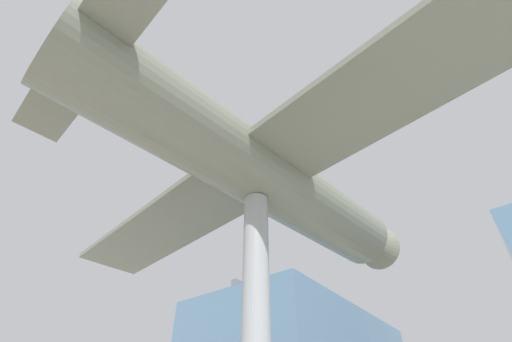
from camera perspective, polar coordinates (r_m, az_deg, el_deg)
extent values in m
cube|color=slate|center=(27.44, 7.46, -22.57)|extent=(0.36, 15.17, 0.60)
cylinder|color=slate|center=(9.12, 0.00, 0.00)|extent=(3.18, 10.81, 1.84)
cube|color=slate|center=(9.12, 0.00, 0.00)|extent=(17.05, 4.45, 0.18)
cube|color=slate|center=(7.73, -26.60, 16.44)|extent=(5.49, 1.68, 0.18)
cube|color=slate|center=(8.58, -24.43, 20.67)|extent=(0.32, 1.11, 2.07)
cone|color=slate|center=(13.33, 18.69, -11.36)|extent=(1.70, 1.36, 1.56)
sphere|color=black|center=(13.96, 20.28, -12.26)|extent=(0.44, 0.44, 0.44)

